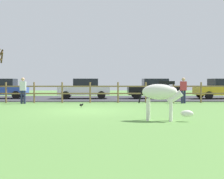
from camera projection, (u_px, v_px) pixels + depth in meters
ground_plane at (85, 111)px, 13.55m from camera, size 60.00×60.00×0.00m
parking_asphalt at (94, 98)px, 22.84m from camera, size 28.00×7.40×0.05m
paddock_fence at (90, 91)px, 18.52m from camera, size 21.97×0.11×1.35m
zebra at (162, 95)px, 10.06m from camera, size 1.90×0.80×1.41m
crow_on_grass at (81, 105)px, 15.33m from camera, size 0.21×0.10×0.20m
parked_car_blue at (2, 88)px, 22.53m from camera, size 4.09×2.07×1.56m
parked_car_white at (84, 88)px, 22.36m from camera, size 4.07×2.02×1.56m
parked_car_black at (153, 88)px, 22.47m from camera, size 4.01×1.90×1.56m
parked_car_yellow at (222, 88)px, 22.21m from camera, size 4.11×2.10×1.56m
visitor_left_of_tree at (23, 89)px, 17.69m from camera, size 0.37×0.24×1.64m
visitor_right_of_tree at (183, 89)px, 17.99m from camera, size 0.41×0.31×1.64m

